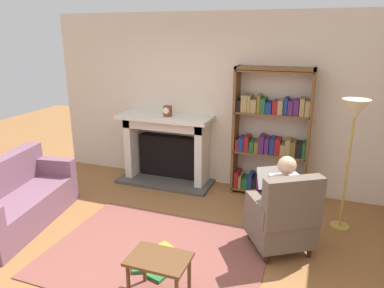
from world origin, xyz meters
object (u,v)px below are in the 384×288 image
(bookshelf, at_px, (271,137))
(seated_reader, at_px, (280,197))
(mantel_clock, at_px, (168,111))
(side_table, at_px, (159,264))
(floor_lamp, at_px, (354,121))
(sofa_floral, at_px, (16,201))
(armchair_reading, at_px, (283,218))
(fireplace, at_px, (167,146))

(bookshelf, xyz_separation_m, seated_reader, (0.33, -1.39, -0.29))
(mantel_clock, height_order, side_table, mantel_clock)
(side_table, relative_size, floor_lamp, 0.34)
(mantel_clock, bearing_deg, bookshelf, 4.87)
(seated_reader, distance_m, sofa_floral, 3.31)
(armchair_reading, xyz_separation_m, side_table, (-0.97, -1.17, -0.05))
(seated_reader, xyz_separation_m, sofa_floral, (-3.23, -0.66, -0.30))
(fireplace, height_order, sofa_floral, fireplace)
(fireplace, relative_size, bookshelf, 0.80)
(seated_reader, distance_m, floor_lamp, 1.26)
(fireplace, bearing_deg, bookshelf, 1.15)
(bookshelf, distance_m, seated_reader, 1.46)
(mantel_clock, xyz_separation_m, bookshelf, (1.60, 0.14, -0.30))
(bookshelf, bearing_deg, side_table, -102.33)
(bookshelf, bearing_deg, fireplace, -178.85)
(sofa_floral, height_order, side_table, sofa_floral)
(seated_reader, relative_size, sofa_floral, 0.63)
(fireplace, xyz_separation_m, sofa_floral, (-1.24, -2.01, -0.28))
(side_table, xyz_separation_m, floor_lamp, (1.62, 1.96, 1.03))
(side_table, height_order, floor_lamp, floor_lamp)
(fireplace, xyz_separation_m, armchair_reading, (2.05, -1.45, -0.17))
(side_table, bearing_deg, seated_reader, 54.35)
(mantel_clock, bearing_deg, fireplace, 122.32)
(mantel_clock, xyz_separation_m, armchair_reading, (1.99, -1.35, -0.79))
(fireplace, xyz_separation_m, side_table, (1.08, -2.62, -0.23))
(bookshelf, bearing_deg, sofa_floral, -144.80)
(mantel_clock, height_order, sofa_floral, mantel_clock)
(mantel_clock, bearing_deg, armchair_reading, -34.22)
(seated_reader, bearing_deg, side_table, 21.65)
(seated_reader, height_order, side_table, seated_reader)
(bookshelf, relative_size, seated_reader, 1.70)
(fireplace, distance_m, floor_lamp, 2.89)
(fireplace, bearing_deg, side_table, -67.64)
(mantel_clock, bearing_deg, side_table, -68.08)
(mantel_clock, relative_size, side_table, 0.29)
(fireplace, distance_m, bookshelf, 1.69)
(armchair_reading, bearing_deg, fireplace, -68.02)
(bookshelf, relative_size, floor_lamp, 1.17)
(armchair_reading, relative_size, floor_lamp, 0.58)
(armchair_reading, distance_m, sofa_floral, 3.34)
(fireplace, height_order, side_table, fireplace)
(seated_reader, bearing_deg, bookshelf, -109.38)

